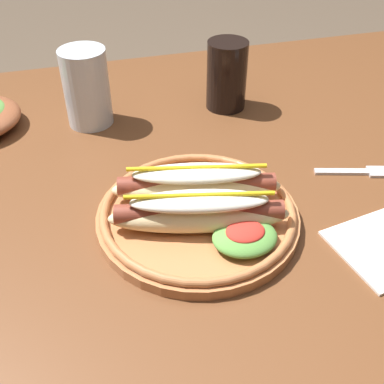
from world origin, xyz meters
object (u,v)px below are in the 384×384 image
at_px(hot_dog_plate, 200,209).
at_px(water_cup, 87,88).
at_px(fork, 359,172).
at_px(soda_cup, 227,75).

height_order(hot_dog_plate, water_cup, water_cup).
bearing_deg(fork, soda_cup, 132.70).
bearing_deg(fork, water_cup, 160.96).
distance_m(hot_dog_plate, fork, 0.28).
bearing_deg(hot_dog_plate, water_cup, 109.87).
relative_size(hot_dog_plate, fork, 2.34).
bearing_deg(soda_cup, hot_dog_plate, -114.56).
bearing_deg(hot_dog_plate, soda_cup, 65.44).
xyz_separation_m(fork, soda_cup, (-0.14, 0.27, 0.06)).
height_order(fork, water_cup, water_cup).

